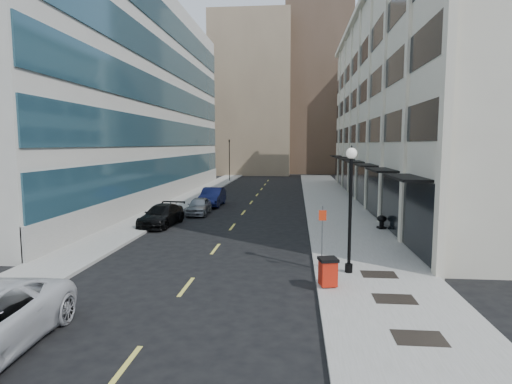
% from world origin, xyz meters
% --- Properties ---
extents(ground, '(160.00, 160.00, 0.00)m').
position_xyz_m(ground, '(0.00, 0.00, 0.00)').
color(ground, black).
rests_on(ground, ground).
extents(sidewalk_right, '(5.00, 80.00, 0.15)m').
position_xyz_m(sidewalk_right, '(7.50, 20.00, 0.07)').
color(sidewalk_right, gray).
rests_on(sidewalk_right, ground).
extents(sidewalk_left, '(3.00, 80.00, 0.15)m').
position_xyz_m(sidewalk_left, '(-6.50, 20.00, 0.07)').
color(sidewalk_left, gray).
rests_on(sidewalk_left, ground).
extents(building_right, '(15.30, 46.50, 18.25)m').
position_xyz_m(building_right, '(16.94, 26.99, 8.99)').
color(building_right, beige).
rests_on(building_right, ground).
extents(building_left, '(16.14, 46.00, 20.00)m').
position_xyz_m(building_left, '(-15.95, 27.00, 9.99)').
color(building_left, beige).
rests_on(building_left, ground).
extents(skyline_tan_near, '(14.00, 18.00, 28.00)m').
position_xyz_m(skyline_tan_near, '(-4.00, 68.00, 14.00)').
color(skyline_tan_near, '#947F61').
rests_on(skyline_tan_near, ground).
extents(skyline_brown, '(12.00, 16.00, 34.00)m').
position_xyz_m(skyline_brown, '(8.00, 72.00, 17.00)').
color(skyline_brown, brown).
rests_on(skyline_brown, ground).
extents(skyline_tan_far, '(12.00, 14.00, 22.00)m').
position_xyz_m(skyline_tan_far, '(-14.00, 78.00, 11.00)').
color(skyline_tan_far, '#947F61').
rests_on(skyline_tan_far, ground).
extents(skyline_stone, '(10.00, 14.00, 20.00)m').
position_xyz_m(skyline_stone, '(18.00, 66.00, 10.00)').
color(skyline_stone, beige).
rests_on(skyline_stone, ground).
extents(grate_near, '(1.40, 1.00, 0.01)m').
position_xyz_m(grate_near, '(7.60, -2.00, 0.15)').
color(grate_near, black).
rests_on(grate_near, sidewalk_right).
extents(grate_mid, '(1.40, 1.00, 0.01)m').
position_xyz_m(grate_mid, '(7.60, 1.00, 0.15)').
color(grate_mid, black).
rests_on(grate_mid, sidewalk_right).
extents(grate_far, '(1.40, 1.00, 0.01)m').
position_xyz_m(grate_far, '(7.60, 3.80, 0.15)').
color(grate_far, black).
rests_on(grate_far, sidewalk_right).
extents(road_centerline, '(0.15, 68.20, 0.01)m').
position_xyz_m(road_centerline, '(0.00, 17.00, 0.01)').
color(road_centerline, '#D8CC4C').
rests_on(road_centerline, ground).
extents(traffic_signal, '(0.66, 0.66, 6.98)m').
position_xyz_m(traffic_signal, '(-5.50, 48.00, 5.72)').
color(traffic_signal, black).
rests_on(traffic_signal, ground).
extents(car_black_pickup, '(2.35, 5.00, 1.41)m').
position_xyz_m(car_black_pickup, '(-4.80, 14.00, 0.71)').
color(car_black_pickup, black).
rests_on(car_black_pickup, ground).
extents(car_silver_sedan, '(1.71, 3.97, 1.33)m').
position_xyz_m(car_silver_sedan, '(-3.33, 18.74, 0.67)').
color(car_silver_sedan, '#979B9F').
rests_on(car_silver_sedan, ground).
extents(car_blue_sedan, '(1.71, 4.87, 1.60)m').
position_xyz_m(car_blue_sedan, '(-3.20, 23.48, 0.80)').
color(car_blue_sedan, '#141A4C').
rests_on(car_blue_sedan, ground).
extents(trash_bin, '(0.81, 0.82, 1.09)m').
position_xyz_m(trash_bin, '(5.40, 2.14, 0.74)').
color(trash_bin, red).
rests_on(trash_bin, sidewalk_right).
extents(lamppost, '(0.44, 0.44, 5.29)m').
position_xyz_m(lamppost, '(6.40, 4.00, 3.26)').
color(lamppost, black).
rests_on(lamppost, sidewalk_right).
extents(sign_post, '(0.32, 0.07, 2.74)m').
position_xyz_m(sign_post, '(5.30, 4.30, 1.88)').
color(sign_post, slate).
rests_on(sign_post, sidewalk_right).
extents(urn_planter, '(0.61, 0.61, 0.85)m').
position_xyz_m(urn_planter, '(9.60, 13.60, 0.66)').
color(urn_planter, black).
rests_on(urn_planter, sidewalk_right).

